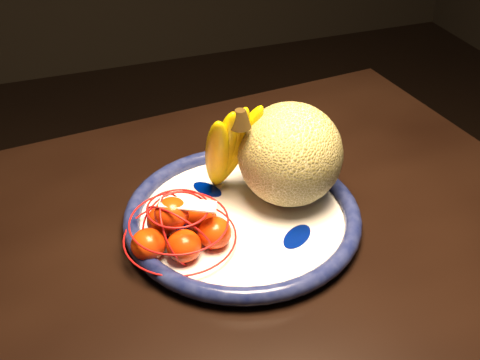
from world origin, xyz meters
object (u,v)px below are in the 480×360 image
object	(u,v)px
fruit_bowl	(242,217)
mandarin_bag	(180,228)
cantaloupe	(290,154)
dining_table	(100,353)
banana_bunch	(227,145)

from	to	relation	value
fruit_bowl	mandarin_bag	distance (m)	0.10
fruit_bowl	cantaloupe	world-z (taller)	cantaloupe
cantaloupe	dining_table	bearing A→B (deg)	-158.88
banana_bunch	dining_table	bearing A→B (deg)	-162.48
fruit_bowl	mandarin_bag	world-z (taller)	mandarin_bag
cantaloupe	mandarin_bag	bearing A→B (deg)	-164.76
fruit_bowl	cantaloupe	bearing A→B (deg)	15.94
cantaloupe	mandarin_bag	size ratio (longest dim) A/B	0.83
dining_table	mandarin_bag	bearing A→B (deg)	22.64
banana_bunch	mandarin_bag	size ratio (longest dim) A/B	0.94
cantaloupe	mandarin_bag	distance (m)	0.19
fruit_bowl	cantaloupe	size ratio (longest dim) A/B	2.25
mandarin_bag	fruit_bowl	bearing A→B (deg)	14.66
banana_bunch	mandarin_bag	distance (m)	0.14
fruit_bowl	banana_bunch	world-z (taller)	banana_bunch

